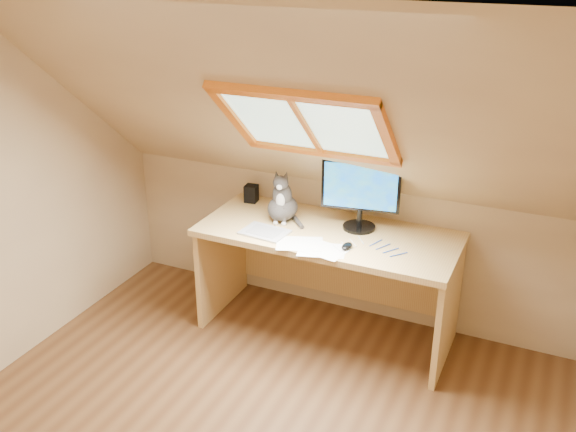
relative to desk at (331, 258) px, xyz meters
The scene contains 9 objects.
room_shell 1.77m from the desk, 90.94° to the right, with size 3.52×3.52×2.41m.
desk is the anchor object (origin of this frame).
monitor 0.54m from the desk, 15.72° to the left, with size 0.52×0.22×0.48m.
cat 0.52m from the desk, behind, with size 0.25×0.28×0.38m.
desk_speaker 0.79m from the desk, 166.08° to the left, with size 0.09×0.09×0.13m, color black.
graphics_tablet 0.53m from the desk, 143.44° to the right, with size 0.30×0.22×0.01m, color #B2B2B7.
mouse 0.42m from the desk, 53.26° to the right, with size 0.06×0.11×0.03m, color black.
papers 0.41m from the desk, 92.75° to the right, with size 0.35×0.30×0.01m.
cables 0.46m from the desk, 29.26° to the right, with size 0.51×0.26×0.01m.
Camera 1 is at (1.40, -2.30, 2.62)m, focal length 40.00 mm.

